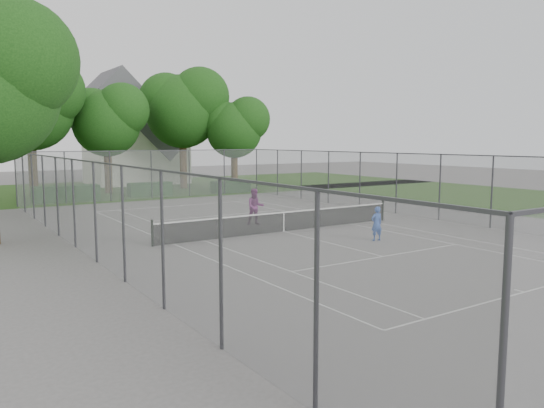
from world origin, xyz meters
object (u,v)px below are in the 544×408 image
house (136,139)px  girl_player (377,224)px  woman_player (255,207)px  tennis_net (284,221)px

house → girl_player: house is taller
woman_player → house: bearing=102.9°
girl_player → woman_player: 6.75m
tennis_net → woman_player: size_ratio=7.00×
tennis_net → girl_player: size_ratio=8.82×
girl_player → woman_player: (-2.09, 6.41, 0.19)m
house → tennis_net: bearing=-96.9°
house → woman_player: bearing=-97.5°
tennis_net → house: (3.74, 31.08, 3.89)m
girl_player → woman_player: bearing=-63.1°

